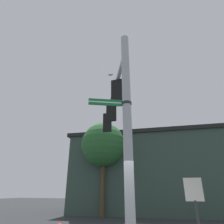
# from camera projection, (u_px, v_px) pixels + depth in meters

# --- Properties ---
(signal_pole) EXTENTS (0.29, 0.29, 7.15)m
(signal_pole) POSITION_uv_depth(u_px,v_px,m) (127.00, 126.00, 6.01)
(signal_pole) COLOR #ADB2B7
(signal_pole) RESTS_ON ground
(mast_arm) EXTENTS (2.72, 5.32, 0.17)m
(mast_arm) POSITION_uv_depth(u_px,v_px,m) (114.00, 92.00, 9.75)
(mast_arm) COLOR #ADB2B7
(traffic_light_nearest_pole) EXTENTS (0.54, 0.49, 1.31)m
(traffic_light_nearest_pole) POSITION_uv_depth(u_px,v_px,m) (118.00, 94.00, 8.27)
(traffic_light_nearest_pole) COLOR black
(traffic_light_mid_inner) EXTENTS (0.54, 0.49, 1.31)m
(traffic_light_mid_inner) POSITION_uv_depth(u_px,v_px,m) (112.00, 111.00, 10.07)
(traffic_light_mid_inner) COLOR black
(traffic_light_mid_outer) EXTENTS (0.54, 0.49, 1.31)m
(traffic_light_mid_outer) POSITION_uv_depth(u_px,v_px,m) (108.00, 123.00, 11.87)
(traffic_light_mid_outer) COLOR black
(street_name_sign) EXTENTS (1.30, 0.73, 0.22)m
(street_name_sign) POSITION_uv_depth(u_px,v_px,m) (117.00, 103.00, 6.27)
(street_name_sign) COLOR #147238
(bird_flying) EXTENTS (0.29, 0.22, 0.10)m
(bird_flying) POSITION_uv_depth(u_px,v_px,m) (111.00, 75.00, 12.01)
(bird_flying) COLOR #4C4742
(storefront_building) EXTENTS (13.58, 9.12, 6.25)m
(storefront_building) POSITION_uv_depth(u_px,v_px,m) (149.00, 174.00, 17.15)
(storefront_building) COLOR #33473D
(storefront_building) RESTS_ON ground
(tree_by_storefront) EXTENTS (3.41, 3.41, 6.77)m
(tree_by_storefront) POSITION_uv_depth(u_px,v_px,m) (103.00, 145.00, 15.01)
(tree_by_storefront) COLOR #4C3823
(tree_by_storefront) RESTS_ON ground
(historical_marker) EXTENTS (0.60, 0.08, 2.13)m
(historical_marker) POSITION_uv_depth(u_px,v_px,m) (195.00, 200.00, 6.51)
(historical_marker) COLOR #333333
(historical_marker) RESTS_ON ground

